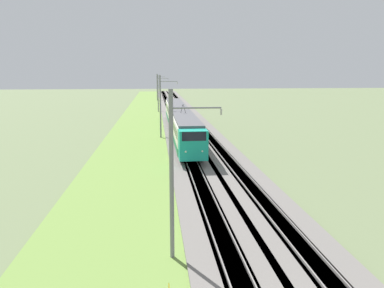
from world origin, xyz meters
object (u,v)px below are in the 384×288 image
(passenger_train, at_px, (180,119))
(catenary_mast_distant, at_px, (157,87))
(catenary_mast_far, at_px, (158,93))
(catenary_mast_near, at_px, (173,175))
(catenary_mast_mid, at_px, (161,106))

(passenger_train, height_order, catenary_mast_distant, catenary_mast_distant)
(catenary_mast_far, bearing_deg, catenary_mast_near, -180.00)
(catenary_mast_near, relative_size, catenary_mast_distant, 0.99)
(passenger_train, bearing_deg, catenary_mast_near, -4.27)
(catenary_mast_distant, bearing_deg, catenary_mast_mid, 180.00)
(passenger_train, relative_size, catenary_mast_far, 4.68)
(catenary_mast_near, distance_m, catenary_mast_distant, 106.05)
(catenary_mast_far, xyz_separation_m, catenary_mast_distant, (35.35, -0.00, -0.03))
(catenary_mast_mid, bearing_deg, catenary_mast_distant, -0.00)
(catenary_mast_mid, xyz_separation_m, catenary_mast_far, (35.35, -0.00, -0.09))
(catenary_mast_far, bearing_deg, catenary_mast_distant, -0.00)
(catenary_mast_far, relative_size, catenary_mast_distant, 1.01)
(catenary_mast_far, bearing_deg, passenger_train, -175.20)
(catenary_mast_distant, bearing_deg, catenary_mast_far, 180.00)
(catenary_mast_mid, distance_m, catenary_mast_far, 35.35)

